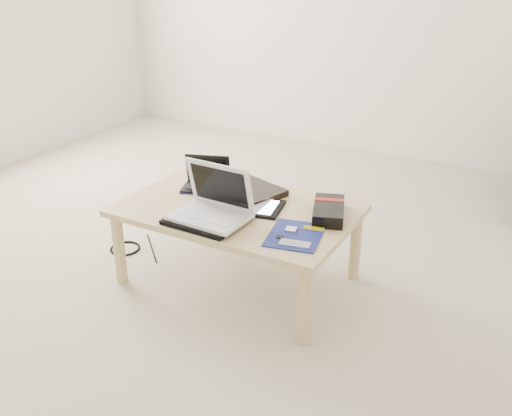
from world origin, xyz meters
The scene contains 13 objects.
ground centered at (0.00, 0.00, 0.00)m, with size 4.00×4.00×0.00m, color beige.
coffee_table centered at (0.44, -0.26, 0.35)m, with size 1.10×0.70×0.40m.
book centered at (0.40, -0.09, 0.42)m, with size 0.38×0.35×0.03m.
netbook centered at (0.17, -0.13, 0.44)m, with size 0.28×0.24×0.17m.
tablet centered at (0.50, -0.23, 0.41)m, with size 0.32×0.26×0.01m.
remote centered at (0.54, -0.24, 0.41)m, with size 0.07×0.24×0.02m.
neoprene_sleeve centered at (0.39, -0.48, 0.41)m, with size 0.33×0.24×0.02m, color black.
white_laptop centered at (0.41, -0.43, 0.47)m, with size 0.35×0.25×0.24m.
motherboard centered at (0.81, -0.40, 0.40)m, with size 0.27×0.32×0.01m.
gpu_box centered at (0.86, -0.14, 0.43)m, with size 0.22×0.30×0.06m.
cable_coil centered at (0.26, -0.30, 0.41)m, with size 0.11×0.11×0.01m, color black.
floor_cable_coil centered at (-0.28, -0.30, 0.01)m, with size 0.17×0.17×0.01m, color black.
floor_cable_trail centered at (-0.15, -0.22, 0.00)m, with size 0.01×0.01×0.34m, color black.
Camera 1 is at (1.72, -2.38, 1.52)m, focal length 40.00 mm.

